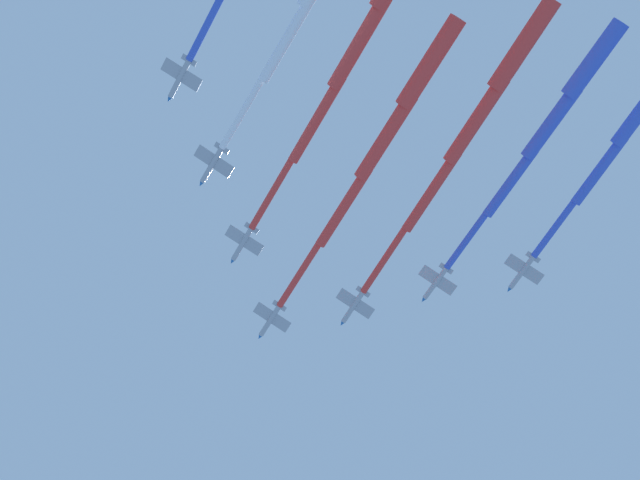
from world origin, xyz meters
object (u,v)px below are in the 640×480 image
object	(u,v)px
jet_lead	(387,134)
jet_starboard_mid	(552,121)
jet_starboard_inner	(478,117)
jet_port_inner	(361,39)

from	to	relation	value
jet_lead	jet_starboard_mid	world-z (taller)	jet_starboard_mid
jet_lead	jet_starboard_inner	size ratio (longest dim) A/B	1.01
jet_port_inner	jet_starboard_inner	world-z (taller)	jet_port_inner
jet_port_inner	jet_starboard_mid	size ratio (longest dim) A/B	1.13
jet_port_inner	jet_starboard_mid	xyz separation A→B (m)	(29.11, -30.36, 1.73)
jet_lead	jet_starboard_inner	xyz separation A→B (m)	(2.82, -17.64, -0.59)
jet_lead	jet_starboard_inner	world-z (taller)	jet_lead
jet_lead	jet_starboard_mid	distance (m)	33.40
jet_port_inner	jet_starboard_inner	xyz separation A→B (m)	(21.86, -16.33, -2.16)
jet_port_inner	jet_starboard_inner	bearing A→B (deg)	-36.76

